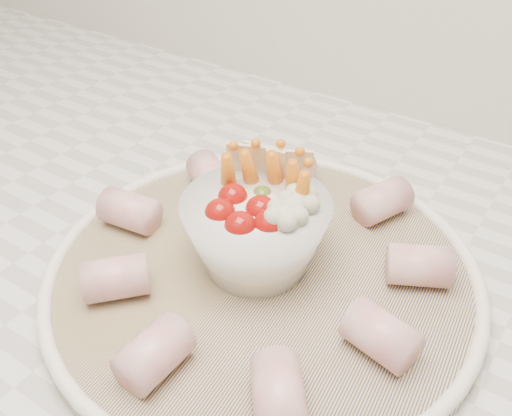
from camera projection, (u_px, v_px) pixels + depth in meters
The scene contains 3 objects.
serving_platter at pixel (263, 273), 0.50m from camera, with size 0.41×0.41×0.02m.
veggie_bowl at pixel (258, 228), 0.48m from camera, with size 0.13×0.13×0.10m.
cured_meat_rolls at pixel (263, 254), 0.48m from camera, with size 0.31×0.32×0.03m.
Camera 1 is at (0.34, 1.08, 1.27)m, focal length 40.00 mm.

